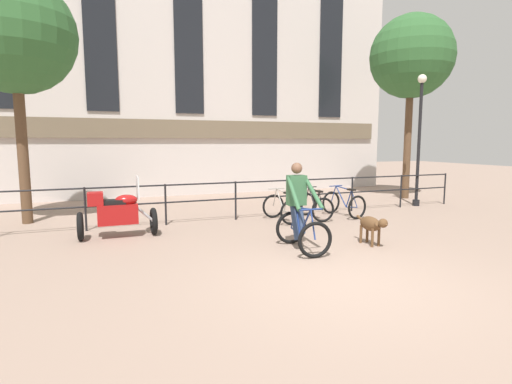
{
  "coord_description": "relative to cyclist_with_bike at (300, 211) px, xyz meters",
  "views": [
    {
      "loc": [
        -3.43,
        -4.93,
        2.1
      ],
      "look_at": [
        -0.34,
        2.86,
        1.05
      ],
      "focal_mm": 28.0,
      "sensor_mm": 36.0,
      "label": 1
    }
  ],
  "objects": [
    {
      "name": "parked_motorcycle",
      "position": [
        -3.3,
        2.3,
        -0.2
      ],
      "size": [
        1.65,
        0.62,
        1.35
      ],
      "rotation": [
        0.0,
        0.0,
        1.57
      ],
      "color": "black",
      "rests_on": "ground_plane"
    },
    {
      "name": "cyclist_with_bike",
      "position": [
        0.0,
        0.0,
        0.0
      ],
      "size": [
        0.75,
        1.21,
        1.7
      ],
      "rotation": [
        0.0,
        0.0,
        -0.06
      ],
      "color": "black",
      "rests_on": "ground_plane"
    },
    {
      "name": "tree_canalside_left",
      "position": [
        -5.41,
        4.84,
        3.96
      ],
      "size": [
        2.93,
        2.93,
        6.22
      ],
      "color": "brown",
      "rests_on": "ground_plane"
    },
    {
      "name": "dog",
      "position": [
        1.5,
        -0.3,
        -0.33
      ],
      "size": [
        0.27,
        0.95,
        0.61
      ],
      "rotation": [
        0.0,
        0.0,
        0.03
      ],
      "color": "brown",
      "rests_on": "ground_plane"
    },
    {
      "name": "parked_bicycle_mid_left",
      "position": [
        1.83,
        2.62,
        -0.41
      ],
      "size": [
        0.72,
        1.14,
        0.86
      ],
      "rotation": [
        0.0,
        0.0,
        3.09
      ],
      "color": "black",
      "rests_on": "ground_plane"
    },
    {
      "name": "ground_plane",
      "position": [
        -0.22,
        -1.92,
        -0.76
      ],
      "size": [
        60.0,
        60.0,
        0.0
      ],
      "primitive_type": "plane",
      "color": "gray"
    },
    {
      "name": "building_facade",
      "position": [
        -0.22,
        9.07,
        5.14
      ],
      "size": [
        18.0,
        0.72,
        11.86
      ],
      "color": "beige",
      "rests_on": "ground_plane"
    },
    {
      "name": "street_lamp",
      "position": [
        6.13,
        3.35,
        1.63
      ],
      "size": [
        0.28,
        0.28,
        4.25
      ],
      "color": "black",
      "rests_on": "ground_plane"
    },
    {
      "name": "tree_canalside_right",
      "position": [
        7.09,
        4.93,
        4.37
      ],
      "size": [
        2.97,
        2.97,
        6.66
      ],
      "color": "brown",
      "rests_on": "ground_plane"
    },
    {
      "name": "canal_railing",
      "position": [
        -0.22,
        3.28,
        -0.05
      ],
      "size": [
        15.05,
        0.05,
        1.05
      ],
      "color": "black",
      "rests_on": "ground_plane"
    },
    {
      "name": "parked_bicycle_mid_right",
      "position": [
        2.8,
        2.62,
        -0.41
      ],
      "size": [
        0.84,
        1.2,
        0.86
      ],
      "rotation": [
        0.0,
        0.0,
        3.31
      ],
      "color": "black",
      "rests_on": "ground_plane"
    },
    {
      "name": "parked_bicycle_near_lamp",
      "position": [
        0.87,
        2.62,
        -0.41
      ],
      "size": [
        0.71,
        1.14,
        0.86
      ],
      "rotation": [
        0.0,
        0.0,
        3.18
      ],
      "color": "black",
      "rests_on": "ground_plane"
    }
  ]
}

